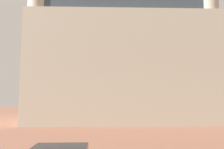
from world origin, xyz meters
TOP-DOWN VIEW (x-y plane):
  - landmark_building at (2.08, 31.23)m, footprint 26.62×14.11m

SIDE VIEW (x-z plane):
  - landmark_building at x=2.08m, z-range -6.03..25.02m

